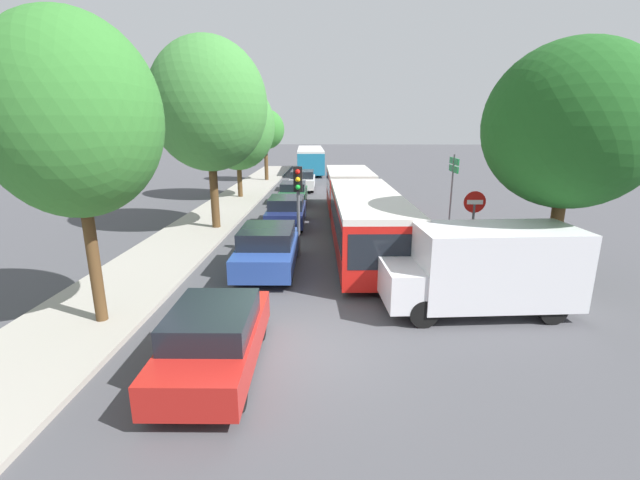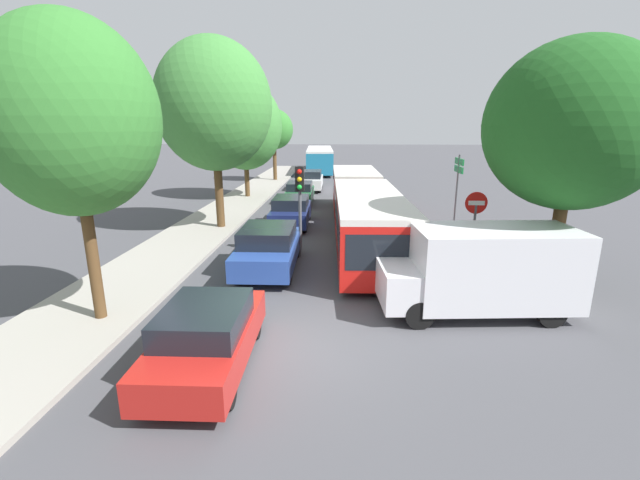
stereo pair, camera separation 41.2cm
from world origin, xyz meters
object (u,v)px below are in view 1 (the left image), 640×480
(direction_sign_post, at_px, (453,178))
(queued_car_white, at_px, (303,180))
(tree_left_far, at_px, (237,128))
(traffic_light, at_px, (298,191))
(tree_right_near, at_px, (574,130))
(tree_left_near, at_px, (77,123))
(articulated_bus, at_px, (358,204))
(tree_left_distant, at_px, (265,130))
(queued_car_navy, at_px, (287,211))
(queued_car_green, at_px, (293,193))
(queued_car_blue, at_px, (268,248))
(tree_left_mid, at_px, (209,109))
(white_van, at_px, (486,267))
(queued_car_red, at_px, (215,338))
(no_entry_sign, at_px, (473,220))
(city_bus_rear, at_px, (310,158))

(direction_sign_post, bearing_deg, queued_car_white, -59.53)
(tree_left_far, bearing_deg, traffic_light, -69.17)
(tree_left_far, bearing_deg, tree_right_near, -52.46)
(queued_car_white, height_order, tree_left_near, tree_left_near)
(tree_left_far, bearing_deg, articulated_bus, -51.56)
(articulated_bus, relative_size, tree_left_distant, 2.62)
(queued_car_navy, height_order, tree_left_far, tree_left_far)
(tree_left_distant, bearing_deg, tree_left_far, -92.62)
(queued_car_white, bearing_deg, tree_left_distant, 34.29)
(queued_car_navy, bearing_deg, queued_car_green, 0.97)
(traffic_light, bearing_deg, queued_car_blue, -32.55)
(tree_left_mid, bearing_deg, queued_car_green, 67.20)
(articulated_bus, relative_size, white_van, 3.13)
(queued_car_red, relative_size, tree_left_mid, 0.47)
(queued_car_green, distance_m, white_van, 17.35)
(queued_car_red, bearing_deg, queued_car_navy, -1.68)
(queued_car_navy, distance_m, tree_left_distant, 17.59)
(queued_car_red, xyz_separation_m, tree_left_far, (-3.88, 20.84, 3.91))
(queued_car_red, height_order, tree_left_near, tree_left_near)
(tree_right_near, bearing_deg, direction_sign_post, 98.75)
(articulated_bus, relative_size, tree_left_mid, 1.87)
(queued_car_green, bearing_deg, queued_car_red, 179.19)
(tree_left_near, bearing_deg, queued_car_green, 79.40)
(direction_sign_post, height_order, tree_left_distant, tree_left_distant)
(queued_car_navy, height_order, tree_right_near, tree_right_near)
(tree_left_distant, height_order, tree_right_near, tree_right_near)
(no_entry_sign, bearing_deg, queued_car_blue, -92.53)
(queued_car_navy, relative_size, tree_left_mid, 0.49)
(traffic_light, bearing_deg, queued_car_white, -178.26)
(city_bus_rear, xyz_separation_m, queued_car_white, (0.06, -12.79, -0.67))
(no_entry_sign, bearing_deg, queued_car_red, -49.44)
(city_bus_rear, bearing_deg, queued_car_green, 175.99)
(queued_car_red, bearing_deg, tree_right_near, -65.24)
(articulated_bus, bearing_deg, queued_car_red, -19.33)
(queued_car_red, height_order, queued_car_green, queued_car_red)
(traffic_light, relative_size, tree_right_near, 0.48)
(city_bus_rear, relative_size, white_van, 2.24)
(queued_car_red, xyz_separation_m, tree_right_near, (8.83, 4.30, 4.01))
(articulated_bus, bearing_deg, tree_left_distant, -161.39)
(traffic_light, relative_size, no_entry_sign, 1.21)
(queued_car_navy, xyz_separation_m, white_van, (6.30, -9.81, 0.51))
(tree_left_near, relative_size, tree_left_mid, 0.85)
(traffic_light, bearing_deg, queued_car_green, -175.58)
(white_van, bearing_deg, queued_car_green, -72.77)
(queued_car_navy, height_order, direction_sign_post, direction_sign_post)
(traffic_light, bearing_deg, tree_left_far, -160.92)
(city_bus_rear, xyz_separation_m, tree_left_mid, (-3.15, -25.61, 4.12))
(queued_car_red, xyz_separation_m, queued_car_green, (-0.13, 19.12, -0.03))
(articulated_bus, bearing_deg, traffic_light, -35.12)
(city_bus_rear, height_order, queued_car_navy, city_bus_rear)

